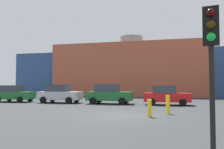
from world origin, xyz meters
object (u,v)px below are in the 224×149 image
(bollard_yellow_1, at_px, (149,108))
(traffic_light_near_right, at_px, (211,47))
(parked_car_0, at_px, (14,94))
(parked_car_3, at_px, (166,95))
(parked_car_1, at_px, (60,94))
(bollard_yellow_0, at_px, (168,105))
(parked_car_2, at_px, (109,94))

(bollard_yellow_1, bearing_deg, traffic_light_near_right, -74.59)
(parked_car_0, bearing_deg, parked_car_3, -0.00)
(parked_car_1, xyz_separation_m, bollard_yellow_0, (10.56, -6.43, -0.33))
(traffic_light_near_right, bearing_deg, parked_car_3, -166.43)
(parked_car_1, relative_size, bollard_yellow_1, 4.28)
(bollard_yellow_1, bearing_deg, parked_car_0, 151.43)
(parked_car_1, xyz_separation_m, parked_car_3, (10.44, -0.00, -0.05))
(parked_car_1, bearing_deg, parked_car_0, -180.00)
(parked_car_2, bearing_deg, bollard_yellow_0, -49.84)
(parked_car_1, height_order, parked_car_3, parked_car_1)
(parked_car_0, bearing_deg, traffic_light_near_right, -42.34)
(traffic_light_near_right, xyz_separation_m, bollard_yellow_0, (-1.00, 8.93, -2.08))
(parked_car_1, bearing_deg, bollard_yellow_1, -40.22)
(parked_car_1, height_order, bollard_yellow_1, parked_car_1)
(traffic_light_near_right, distance_m, bollard_yellow_1, 7.85)
(parked_car_0, bearing_deg, parked_car_1, 0.00)
(traffic_light_near_right, bearing_deg, bollard_yellow_0, -164.21)
(traffic_light_near_right, bearing_deg, parked_car_1, -133.64)
(parked_car_0, xyz_separation_m, bollard_yellow_1, (14.85, -8.09, -0.38))
(parked_car_0, relative_size, parked_car_1, 0.96)
(parked_car_3, relative_size, bollard_yellow_0, 3.48)
(parked_car_2, xyz_separation_m, bollard_yellow_1, (4.43, -8.09, -0.43))
(parked_car_1, relative_size, bollard_yellow_0, 3.67)
(parked_car_3, bearing_deg, bollard_yellow_1, -96.20)
(parked_car_0, bearing_deg, bollard_yellow_1, -28.57)
(parked_car_0, relative_size, traffic_light_near_right, 1.12)
(parked_car_2, xyz_separation_m, parked_car_3, (5.31, -0.00, -0.06))
(parked_car_3, bearing_deg, parked_car_0, 180.00)
(parked_car_2, distance_m, parked_car_3, 5.31)
(parked_car_1, relative_size, parked_car_3, 1.05)
(parked_car_1, xyz_separation_m, parked_car_2, (5.13, 0.00, 0.01))
(parked_car_0, distance_m, bollard_yellow_1, 16.91)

